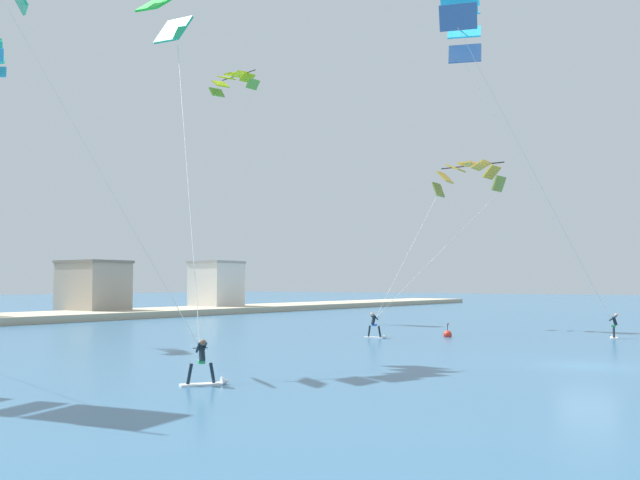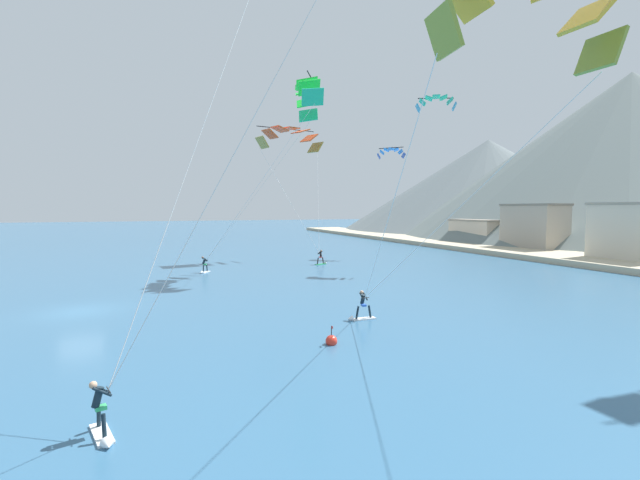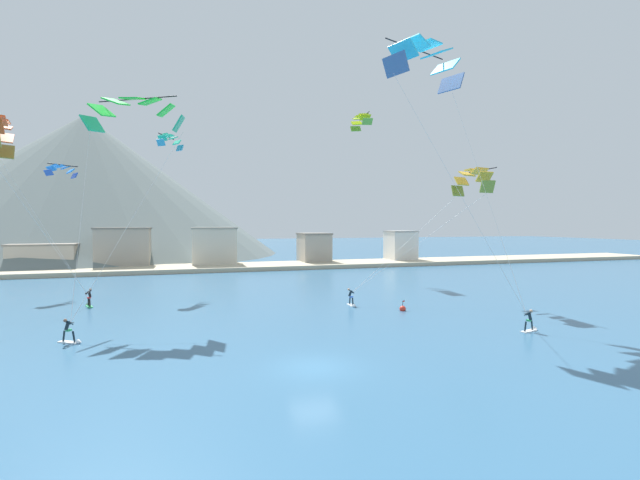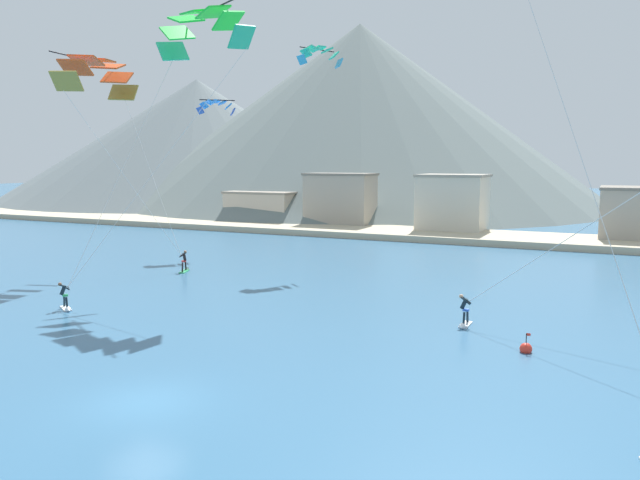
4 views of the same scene
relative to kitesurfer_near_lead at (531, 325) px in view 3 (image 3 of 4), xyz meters
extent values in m
plane|color=#336084|center=(-16.92, -2.91, -0.47)|extent=(400.00, 400.00, 0.00)
cube|color=white|center=(-0.22, -0.04, -0.44)|extent=(1.51, 0.80, 0.07)
cylinder|color=#14232D|center=(-0.60, -0.14, -0.06)|extent=(0.26, 0.17, 0.70)
cylinder|color=#14232D|center=(0.16, 0.06, -0.06)|extent=(0.26, 0.17, 0.70)
cube|color=#33B266|center=(-0.22, -0.04, 0.33)|extent=(0.29, 0.34, 0.12)
cylinder|color=#14232D|center=(-0.20, -0.10, 0.65)|extent=(0.29, 0.39, 0.60)
cylinder|color=#14232D|center=(-0.34, -0.04, 0.82)|extent=(0.21, 0.51, 0.39)
cylinder|color=#14232D|center=(-0.12, 0.02, 0.82)|extent=(0.21, 0.51, 0.39)
cylinder|color=black|center=(-0.28, 0.17, 0.79)|extent=(0.51, 0.17, 0.03)
sphere|color=tan|center=(-0.18, -0.20, 1.03)|extent=(0.21, 0.21, 0.21)
cone|color=white|center=(0.62, 0.19, -0.37)|extent=(0.38, 0.43, 0.36)
cube|color=#33B266|center=(-32.29, 19.21, -0.44)|extent=(0.91, 1.50, 0.07)
cylinder|color=black|center=(-32.15, 18.83, -0.03)|extent=(0.20, 0.27, 0.74)
cylinder|color=black|center=(-32.42, 19.58, -0.03)|extent=(0.20, 0.27, 0.74)
cube|color=red|center=(-32.29, 19.21, 0.37)|extent=(0.37, 0.33, 0.12)
cylinder|color=black|center=(-32.24, 19.22, 0.71)|extent=(0.38, 0.32, 0.63)
cylinder|color=black|center=(-32.29, 19.07, 0.89)|extent=(0.53, 0.26, 0.41)
cylinder|color=black|center=(-32.37, 19.30, 0.89)|extent=(0.53, 0.26, 0.41)
cylinder|color=black|center=(-32.50, 19.13, 0.86)|extent=(0.21, 0.50, 0.03)
sphere|color=#9E7051|center=(-32.17, 19.25, 1.12)|extent=(0.23, 0.23, 0.23)
cone|color=white|center=(-32.58, 20.02, -0.37)|extent=(0.44, 0.41, 0.36)
cube|color=white|center=(-30.80, 6.22, -0.44)|extent=(1.45, 1.14, 0.07)
cylinder|color=#14232D|center=(-31.14, 6.43, -0.05)|extent=(0.26, 0.23, 0.71)
cylinder|color=#14232D|center=(-30.47, 6.01, -0.05)|extent=(0.26, 0.23, 0.71)
cube|color=#33B266|center=(-30.80, 6.22, 0.34)|extent=(0.35, 0.37, 0.12)
cylinder|color=#14232D|center=(-30.86, 6.14, 0.66)|extent=(0.40, 0.47, 0.61)
cylinder|color=#14232D|center=(-30.90, 6.28, 0.84)|extent=(0.34, 0.47, 0.39)
cylinder|color=#14232D|center=(-30.71, 6.16, 0.84)|extent=(0.34, 0.47, 0.39)
cylinder|color=black|center=(-30.71, 6.37, 0.81)|extent=(0.46, 0.31, 0.03)
sphere|color=brown|center=(-30.94, 6.01, 1.03)|extent=(0.22, 0.22, 0.22)
cone|color=white|center=(-30.07, 5.75, -0.37)|extent=(0.45, 0.46, 0.36)
cube|color=white|center=(-8.84, 12.68, -0.44)|extent=(0.46, 1.45, 0.07)
cylinder|color=#14232D|center=(-8.83, 13.08, -0.04)|extent=(0.12, 0.24, 0.73)
cylinder|color=#14232D|center=(-8.84, 12.29, -0.04)|extent=(0.12, 0.24, 0.73)
cube|color=blue|center=(-8.84, 12.68, 0.36)|extent=(0.31, 0.24, 0.12)
cylinder|color=#14232D|center=(-8.94, 12.68, 0.69)|extent=(0.43, 0.22, 0.62)
cylinder|color=#14232D|center=(-8.84, 12.80, 0.86)|extent=(0.52, 0.09, 0.40)
cylinder|color=#14232D|center=(-8.84, 12.56, 0.86)|extent=(0.52, 0.09, 0.40)
cylinder|color=black|center=(-8.66, 12.68, 0.83)|extent=(0.04, 0.52, 0.03)
sphere|color=tan|center=(-9.10, 12.69, 1.06)|extent=(0.22, 0.22, 0.22)
cone|color=white|center=(-8.85, 11.81, -0.37)|extent=(0.36, 0.30, 0.36)
cube|color=#3A5C94|center=(-7.09, 7.35, 20.15)|extent=(1.54, 2.51, 1.57)
cube|color=#2FC5E4|center=(-6.26, 7.65, 21.45)|extent=(2.01, 2.68, 1.26)
cube|color=#2FC5E4|center=(-5.03, 8.11, 22.31)|extent=(2.30, 2.79, 0.76)
cube|color=#2FC5E4|center=(-3.59, 8.67, 22.62)|extent=(2.39, 2.82, 0.15)
cube|color=#2FC5E4|center=(-2.15, 9.23, 22.31)|extent=(2.33, 2.79, 0.76)
cube|color=#2FC5E4|center=(-0.93, 9.71, 21.45)|extent=(2.05, 2.67, 1.26)
cube|color=#3A5C94|center=(-0.11, 10.05, 20.15)|extent=(1.59, 2.49, 1.57)
cylinder|color=black|center=(-3.97, 9.67, 22.63)|extent=(7.13, 2.72, 0.10)
cylinder|color=silver|center=(-3.80, 3.71, 10.09)|extent=(7.08, 7.14, 18.61)
cylinder|color=silver|center=(-0.08, 5.15, 10.09)|extent=(0.41, 10.01, 18.61)
cylinder|color=silver|center=(-35.37, 16.38, 7.03)|extent=(5.78, 5.53, 12.36)
cylinder|color=silver|center=(-36.26, 20.47, 7.03)|extent=(7.55, 2.72, 12.36)
cube|color=#1BB67C|center=(-31.37, 17.44, 15.98)|extent=(1.82, 2.08, 1.64)
cube|color=#1BD636|center=(-30.50, 16.91, 17.09)|extent=(2.08, 2.22, 1.44)
cube|color=#1BD636|center=(-29.29, 16.37, 17.81)|extent=(2.17, 2.32, 1.07)
cube|color=#1BD636|center=(-27.88, 15.88, 18.06)|extent=(2.09, 2.38, 0.58)
cube|color=#1BD636|center=(-26.44, 15.51, 17.81)|extent=(1.89, 2.39, 1.07)
cube|color=#1BD636|center=(-25.13, 15.29, 17.09)|extent=(1.54, 2.34, 1.44)
cube|color=#1BB67C|center=(-24.11, 15.25, 15.98)|extent=(1.08, 2.26, 1.64)
cylinder|color=black|center=(-27.62, 16.74, 18.27)|extent=(6.85, 4.01, 0.10)
cylinder|color=silver|center=(-31.18, 12.03, 8.06)|extent=(0.96, 11.35, 14.53)
cylinder|color=silver|center=(-27.23, 10.83, 8.06)|extent=(7.00, 8.96, 14.53)
cube|color=olive|center=(3.62, 14.19, 10.65)|extent=(1.35, 0.57, 1.19)
cube|color=gold|center=(3.64, 13.57, 11.61)|extent=(1.39, 0.97, 1.01)
cube|color=gold|center=(3.59, 12.62, 12.26)|extent=(1.41, 1.22, 0.66)
cube|color=gold|center=(3.51, 11.50, 12.48)|extent=(1.42, 1.31, 0.22)
cube|color=gold|center=(3.38, 10.39, 12.26)|extent=(1.41, 1.30, 0.66)
cube|color=gold|center=(3.24, 9.45, 11.61)|extent=(1.39, 1.10, 1.01)
cube|color=olive|center=(3.11, 8.85, 10.65)|extent=(1.35, 0.75, 1.19)
cylinder|color=black|center=(4.09, 11.45, 12.44)|extent=(0.21, 5.39, 0.10)
cylinder|color=silver|center=(-2.54, 13.51, 5.47)|extent=(12.29, 1.69, 9.29)
cylinder|color=silver|center=(-2.81, 10.69, 5.47)|extent=(11.75, 4.01, 9.29)
cube|color=#339EC9|center=(-26.38, 28.03, 16.56)|extent=(1.05, 0.77, 0.82)
cube|color=#27CC9B|center=(-26.21, 28.46, 17.16)|extent=(1.14, 0.97, 0.72)
cube|color=#27CC9B|center=(-25.92, 29.04, 17.56)|extent=(1.18, 1.11, 0.53)
cube|color=#27CC9B|center=(-25.53, 29.68, 17.70)|extent=(1.19, 1.16, 0.25)
cube|color=#27CC9B|center=(-25.11, 30.30, 17.56)|extent=(1.16, 1.17, 0.53)
cube|color=#27CC9B|center=(-24.71, 30.82, 17.16)|extent=(1.08, 1.11, 0.72)
cube|color=#339EC9|center=(-24.38, 31.15, 16.56)|extent=(0.95, 0.96, 0.82)
cylinder|color=black|center=(-25.87, 29.90, 17.64)|extent=(1.63, 3.50, 0.10)
cube|color=#3557B6|center=(-36.37, 32.65, 12.93)|extent=(0.91, 1.00, 0.75)
cube|color=#3193F1|center=(-36.71, 32.38, 13.43)|extent=(1.03, 1.10, 0.68)
cube|color=#3193F1|center=(-37.10, 31.96, 13.76)|extent=(1.11, 1.12, 0.52)
cube|color=#3193F1|center=(-37.50, 31.45, 13.88)|extent=(1.15, 1.10, 0.30)
cube|color=#3193F1|center=(-37.87, 30.91, 13.76)|extent=(1.15, 1.05, 0.52)
cube|color=#3193F1|center=(-38.16, 30.41, 13.43)|extent=(1.13, 0.93, 0.68)
cube|color=#3557B6|center=(-38.32, 30.01, 12.93)|extent=(1.06, 0.77, 0.75)
cylinder|color=black|center=(-37.18, 31.21, 13.96)|extent=(2.58, 2.33, 0.10)
cube|color=#65A937|center=(1.03, 36.67, 21.71)|extent=(1.55, 0.81, 1.00)
cube|color=#B7D60F|center=(0.93, 36.04, 22.41)|extent=(1.56, 0.99, 0.85)
cube|color=#B7D60F|center=(0.86, 35.21, 22.87)|extent=(1.56, 1.06, 0.61)
cube|color=#B7D60F|center=(0.82, 34.28, 23.03)|extent=(1.56, 1.02, 0.30)
cube|color=#B7D60F|center=(0.81, 33.34, 22.87)|extent=(1.56, 1.00, 0.61)
cube|color=#B7D60F|center=(0.85, 32.51, 22.41)|extent=(1.56, 0.92, 0.85)
cube|color=#65A937|center=(0.92, 31.88, 21.71)|extent=(1.55, 0.75, 1.00)
cylinder|color=black|center=(1.50, 34.26, 23.11)|extent=(0.80, 4.93, 0.10)
sphere|color=red|center=(-5.32, 9.18, -0.32)|extent=(0.56, 0.56, 0.56)
cylinder|color=black|center=(-5.32, 9.18, 0.18)|extent=(0.04, 0.04, 0.44)
cube|color=red|center=(-5.23, 9.18, 0.36)|extent=(0.18, 0.01, 0.12)
cube|color=#BCAD8E|center=(-16.92, 49.05, -0.12)|extent=(180.00, 10.00, 0.70)
cube|color=beige|center=(-45.80, 53.68, 1.64)|extent=(9.57, 4.74, 4.21)
cube|color=gray|center=(-45.80, 53.68, 3.89)|extent=(9.95, 4.93, 0.30)
cube|color=beige|center=(-19.33, 52.85, 2.93)|extent=(7.45, 6.39, 6.80)
cube|color=gray|center=(-19.33, 52.85, 6.48)|extent=(7.75, 6.64, 0.30)
cube|color=silver|center=(16.52, 51.58, 2.55)|extent=(5.08, 5.14, 6.04)
cube|color=#9D9992|center=(16.52, 51.58, 5.72)|extent=(5.28, 5.34, 0.30)
cube|color=#A89E8E|center=(-0.99, 52.73, 2.37)|extent=(5.16, 6.67, 5.68)
cube|color=slate|center=(-0.99, 52.73, 5.36)|extent=(5.36, 6.94, 0.30)
cube|color=#A89E8E|center=(-34.09, 53.66, 2.92)|extent=(8.42, 4.78, 6.79)
cube|color=slate|center=(-34.09, 53.66, 6.47)|extent=(8.76, 4.97, 0.30)
cone|color=slate|center=(-48.37, 95.32, 16.93)|extent=(94.81, 94.81, 34.80)
camera|label=1|loc=(-48.55, -11.74, 3.06)|focal=40.00mm
camera|label=2|loc=(12.89, 1.47, 5.94)|focal=24.00mm
camera|label=3|loc=(-23.18, -24.60, 7.18)|focal=24.00mm
camera|label=4|loc=(-1.92, -19.56, 8.14)|focal=35.00mm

